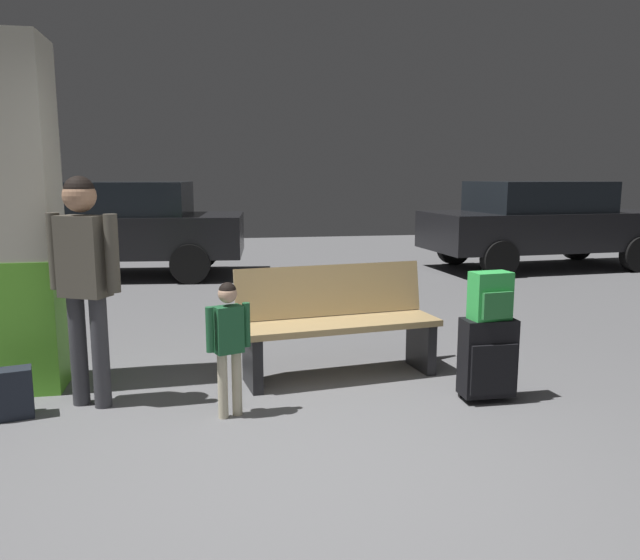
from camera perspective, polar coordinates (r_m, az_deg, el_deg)
The scene contains 10 objects.
ground_plane at distance 7.35m, azimuth -5.68°, elevation -3.52°, with size 18.00×18.00×0.10m, color slate.
structural_pillar at distance 5.14m, azimuth -26.14°, elevation 5.04°, with size 0.57×0.57×2.60m.
bench at distance 5.01m, azimuth 1.61°, elevation -3.91°, with size 1.66×0.74×0.89m.
suitcase at distance 4.63m, azimuth 15.20°, elevation -6.94°, with size 0.38×0.23×0.60m.
backpack_bright at distance 4.53m, azimuth 15.46°, elevation -1.47°, with size 0.30×0.22×0.34m.
child at distance 4.17m, azimuth -8.45°, elevation -5.03°, with size 0.30×0.18×0.92m.
adult at distance 4.54m, azimuth -20.91°, elevation 1.14°, with size 0.50×0.32×1.61m.
backpack_dark_floor at distance 4.70m, azimuth -26.63°, elevation -9.36°, with size 0.31×0.25×0.34m.
parked_car_side at distance 11.50m, azimuth 19.75°, elevation 5.03°, with size 4.20×2.01×1.51m.
parked_car_far at distance 10.46m, azimuth -18.33°, elevation 4.70°, with size 4.25×2.11×1.51m.
Camera 1 is at (-0.59, -3.13, 1.61)m, focal length 34.75 mm.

